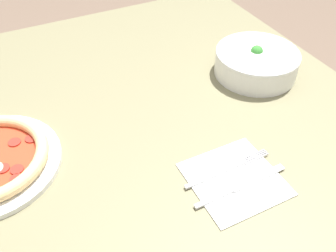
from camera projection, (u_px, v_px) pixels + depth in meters
name	position (u px, v px, depth m)	size (l,w,h in m)	color
dining_table	(153.00, 160.00, 0.89)	(1.23, 1.08, 0.77)	#706B4C
bowl	(256.00, 61.00, 0.97)	(0.22, 0.22, 0.08)	white
napkin	(234.00, 179.00, 0.73)	(0.17, 0.17, 0.00)	white
fork	(227.00, 169.00, 0.74)	(0.02, 0.19, 0.00)	silver
knife	(237.00, 188.00, 0.71)	(0.02, 0.21, 0.01)	silver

